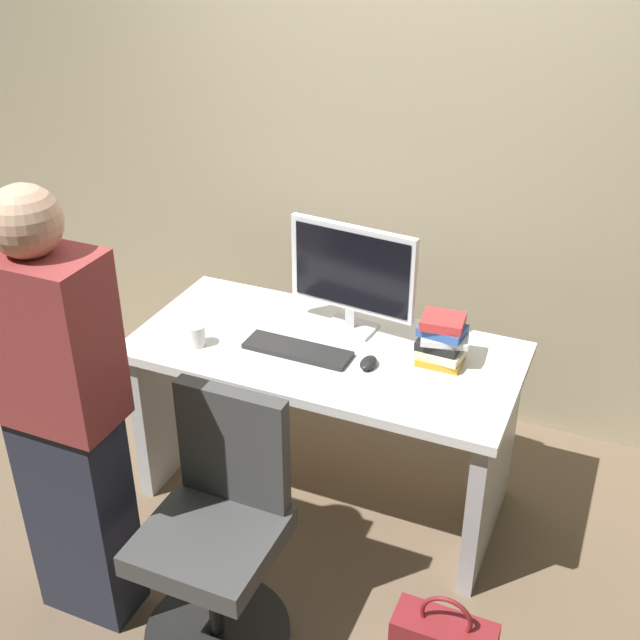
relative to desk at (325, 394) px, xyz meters
The scene contains 10 objects.
ground_plane 0.52m from the desk, ahead, with size 9.00×9.00×0.00m, color brown.
wall_back 1.34m from the desk, 90.00° to the left, with size 6.40×0.10×3.00m, color tan.
desk is the anchor object (origin of this frame).
office_chair 0.80m from the desk, 93.88° to the right, with size 0.52×0.52×0.94m.
person_at_desk 1.09m from the desk, 122.01° to the right, with size 0.40×0.24×1.64m.
monitor 0.52m from the desk, 76.81° to the left, with size 0.54×0.16×0.46m.
keyboard 0.26m from the desk, 137.99° to the right, with size 0.43×0.13×0.02m, color #262626.
mouse 0.33m from the desk, 17.42° to the right, with size 0.06×0.10×0.03m, color black.
cup_near_keyboard 0.58m from the desk, 158.89° to the right, with size 0.08×0.08×0.09m, color white.
book_stack 0.56m from the desk, ahead, with size 0.20×0.17×0.19m.
Camera 1 is at (1.06, -2.52, 2.41)m, focal length 45.33 mm.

